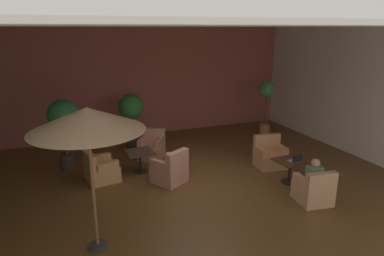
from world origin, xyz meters
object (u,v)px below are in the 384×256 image
at_px(cafe_table_front_left, 290,166).
at_px(cafe_table_front_right, 140,156).
at_px(potted_tree_left_corner, 131,110).
at_px(patron_blue_shirt, 314,173).
at_px(iced_drink_cup, 295,158).
at_px(potted_tree_mid_left, 64,120).
at_px(armchair_front_left_north, 314,190).
at_px(open_laptop, 296,160).
at_px(armchair_front_left_east, 270,156).
at_px(armchair_front_right_east, 152,148).
at_px(armchair_front_right_south, 101,170).
at_px(armchair_front_right_north, 170,170).
at_px(patio_umbrella_tall_red, 87,120).
at_px(potted_tree_mid_right, 266,99).

relative_size(cafe_table_front_left, cafe_table_front_right, 1.02).
bearing_deg(potted_tree_left_corner, cafe_table_front_right, -96.50).
xyz_separation_m(patron_blue_shirt, iced_drink_cup, (0.25, 1.05, -0.05)).
bearing_deg(potted_tree_mid_left, cafe_table_front_right, -27.69).
bearing_deg(iced_drink_cup, patron_blue_shirt, -103.66).
distance_m(cafe_table_front_left, potted_tree_left_corner, 5.38).
height_order(armchair_front_left_north, cafe_table_front_right, armchair_front_left_north).
bearing_deg(open_laptop, armchair_front_left_east, 87.20).
bearing_deg(armchair_front_right_east, potted_tree_left_corner, 108.53).
bearing_deg(patron_blue_shirt, armchair_front_right_south, 145.89).
relative_size(armchair_front_left_east, potted_tree_mid_left, 0.45).
relative_size(potted_tree_left_corner, open_laptop, 5.86).
bearing_deg(armchair_front_left_east, open_laptop, -92.80).
bearing_deg(armchair_front_right_north, patron_blue_shirt, -38.87).
height_order(armchair_front_right_north, potted_tree_left_corner, potted_tree_left_corner).
xyz_separation_m(armchair_front_right_east, open_laptop, (2.95, -3.20, 0.34)).
bearing_deg(patio_umbrella_tall_red, iced_drink_cup, 11.15).
bearing_deg(patron_blue_shirt, armchair_front_left_east, 82.51).
relative_size(cafe_table_front_left, potted_tree_left_corner, 0.42).
height_order(cafe_table_front_left, armchair_front_right_north, armchair_front_right_north).
relative_size(patio_umbrella_tall_red, potted_tree_mid_right, 1.31).
distance_m(potted_tree_mid_right, iced_drink_cup, 4.32).
xyz_separation_m(armchair_front_right_south, iced_drink_cup, (4.70, -1.97, 0.36)).
distance_m(armchair_front_left_east, cafe_table_front_right, 3.76).
xyz_separation_m(armchair_front_right_east, potted_tree_mid_right, (4.65, 0.81, 1.04)).
distance_m(cafe_table_front_right, iced_drink_cup, 4.19).
height_order(cafe_table_front_left, armchair_front_right_south, armchair_front_right_south).
distance_m(cafe_table_front_right, patron_blue_shirt, 4.63).
relative_size(cafe_table_front_right, armchair_front_right_south, 0.85).
bearing_deg(patron_blue_shirt, potted_tree_mid_left, 141.22).
height_order(armchair_front_left_east, armchair_front_right_north, armchair_front_right_north).
xyz_separation_m(armchair_front_right_south, patio_umbrella_tall_red, (-0.45, -2.98, 2.14)).
xyz_separation_m(cafe_table_front_right, potted_tree_mid_right, (5.26, 1.77, 0.89)).
height_order(armchair_front_right_east, potted_tree_mid_right, potted_tree_mid_right).
bearing_deg(open_laptop, armchair_front_right_east, 132.70).
relative_size(cafe_table_front_left, open_laptop, 2.48).
bearing_deg(armchair_front_left_north, potted_tree_left_corner, 120.20).
height_order(armchair_front_right_south, patron_blue_shirt, patron_blue_shirt).
bearing_deg(cafe_table_front_left, patron_blue_shirt, -98.30).
distance_m(armchair_front_right_north, potted_tree_mid_right, 5.53).
relative_size(potted_tree_left_corner, patron_blue_shirt, 2.92).
distance_m(armchair_front_right_north, iced_drink_cup, 3.25).
xyz_separation_m(armchair_front_left_east, cafe_table_front_right, (-3.62, 1.01, 0.14)).
bearing_deg(cafe_table_front_right, potted_tree_left_corner, 83.50).
height_order(cafe_table_front_right, patio_umbrella_tall_red, patio_umbrella_tall_red).
relative_size(armchair_front_right_north, open_laptop, 3.22).
relative_size(cafe_table_front_left, armchair_front_right_north, 0.77).
relative_size(potted_tree_left_corner, potted_tree_mid_left, 0.90).
height_order(armchair_front_left_north, armchair_front_right_south, armchair_front_left_north).
relative_size(armchair_front_right_east, patio_umbrella_tall_red, 0.38).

